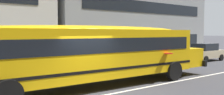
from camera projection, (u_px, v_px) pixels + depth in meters
name	position (u px, v px, depth m)	size (l,w,h in m)	color
sidewalk_far	(33.00, 73.00, 15.63)	(120.00, 3.00, 0.01)	gray
school_bus	(99.00, 50.00, 12.00)	(13.39, 3.38, 2.98)	yellow
parked_car_beige_under_tree	(205.00, 52.00, 22.68)	(3.90, 1.89, 1.64)	#C1B28E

